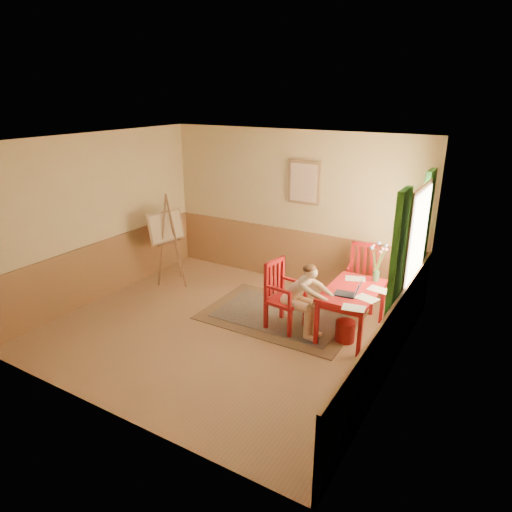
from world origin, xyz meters
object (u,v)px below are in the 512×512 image
Objects in this scene: laptop at (349,293)px; easel at (167,230)px; table at (352,295)px; chair_back at (362,276)px; figure at (301,295)px; chair_left at (283,295)px.

easel is (-3.64, 0.39, 0.24)m from laptop.
easel is (-3.62, 0.16, 0.38)m from table.
chair_back is 1.25m from laptop.
laptop is at bearing -81.14° from chair_back.
table is 1.01m from chair_back.
figure is at bearing -167.17° from laptop.
table is at bearing -2.59° from easel.
table is at bearing 19.40° from chair_left.
laptop is at bearing -83.98° from table.
chair_left is (-0.96, -0.34, -0.10)m from table.
chair_left is at bearing -120.81° from chair_back.
easel is at bearing 169.35° from chair_left.
laptop is at bearing 6.18° from chair_left.
chair_left is 0.94× the size of figure.
table is 1.07× the size of figure.
chair_back is at bearing 13.43° from easel.
figure is at bearing -109.01° from chair_back.
table is 0.27m from laptop.
chair_left reaches higher than laptop.
easel is at bearing 173.82° from laptop.
table is 0.74m from figure.
chair_left is 1.01m from laptop.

